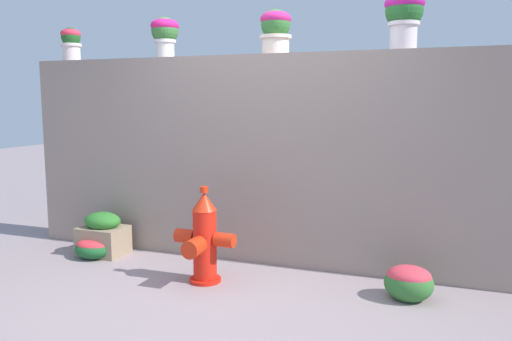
{
  "coord_description": "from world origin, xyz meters",
  "views": [
    {
      "loc": [
        1.56,
        -3.38,
        1.53
      ],
      "look_at": [
        -0.1,
        1.0,
        0.89
      ],
      "focal_mm": 35.77,
      "sensor_mm": 36.0,
      "label": 1
    }
  ],
  "objects_px": {
    "fire_hydrant": "(204,240)",
    "potted_plant_0": "(71,42)",
    "potted_plant_2": "(276,29)",
    "flower_bush_right": "(409,281)",
    "planter_box": "(103,234)",
    "potted_plant_1": "(165,33)",
    "potted_plant_3": "(404,13)",
    "flower_bush_left": "(95,247)"
  },
  "relations": [
    {
      "from": "fire_hydrant",
      "to": "planter_box",
      "type": "bearing_deg",
      "value": 164.65
    },
    {
      "from": "potted_plant_3",
      "to": "flower_bush_left",
      "type": "height_order",
      "value": "potted_plant_3"
    },
    {
      "from": "potted_plant_0",
      "to": "potted_plant_1",
      "type": "relative_size",
      "value": 0.89
    },
    {
      "from": "fire_hydrant",
      "to": "planter_box",
      "type": "relative_size",
      "value": 1.84
    },
    {
      "from": "potted_plant_3",
      "to": "fire_hydrant",
      "type": "height_order",
      "value": "potted_plant_3"
    },
    {
      "from": "potted_plant_3",
      "to": "flower_bush_right",
      "type": "bearing_deg",
      "value": -74.29
    },
    {
      "from": "flower_bush_left",
      "to": "planter_box",
      "type": "distance_m",
      "value": 0.15
    },
    {
      "from": "potted_plant_0",
      "to": "potted_plant_3",
      "type": "distance_m",
      "value": 3.47
    },
    {
      "from": "planter_box",
      "to": "fire_hydrant",
      "type": "bearing_deg",
      "value": -15.35
    },
    {
      "from": "potted_plant_2",
      "to": "potted_plant_3",
      "type": "relative_size",
      "value": 0.86
    },
    {
      "from": "potted_plant_2",
      "to": "potted_plant_0",
      "type": "bearing_deg",
      "value": -179.01
    },
    {
      "from": "potted_plant_2",
      "to": "fire_hydrant",
      "type": "height_order",
      "value": "potted_plant_2"
    },
    {
      "from": "flower_bush_left",
      "to": "flower_bush_right",
      "type": "height_order",
      "value": "flower_bush_right"
    },
    {
      "from": "potted_plant_3",
      "to": "flower_bush_left",
      "type": "xyz_separation_m",
      "value": [
        -2.82,
        -0.54,
        -2.15
      ]
    },
    {
      "from": "flower_bush_right",
      "to": "potted_plant_3",
      "type": "bearing_deg",
      "value": 105.71
    },
    {
      "from": "potted_plant_1",
      "to": "potted_plant_3",
      "type": "height_order",
      "value": "potted_plant_3"
    },
    {
      "from": "potted_plant_1",
      "to": "potted_plant_2",
      "type": "distance_m",
      "value": 1.15
    },
    {
      "from": "potted_plant_0",
      "to": "fire_hydrant",
      "type": "distance_m",
      "value": 2.79
    },
    {
      "from": "potted_plant_2",
      "to": "fire_hydrant",
      "type": "distance_m",
      "value": 2.04
    },
    {
      "from": "flower_bush_right",
      "to": "planter_box",
      "type": "relative_size",
      "value": 0.84
    },
    {
      "from": "potted_plant_3",
      "to": "fire_hydrant",
      "type": "relative_size",
      "value": 0.59
    },
    {
      "from": "potted_plant_2",
      "to": "flower_bush_left",
      "type": "xyz_separation_m",
      "value": [
        -1.67,
        -0.6,
        -2.09
      ]
    },
    {
      "from": "potted_plant_2",
      "to": "fire_hydrant",
      "type": "bearing_deg",
      "value": -112.12
    },
    {
      "from": "potted_plant_2",
      "to": "potted_plant_3",
      "type": "bearing_deg",
      "value": -2.89
    },
    {
      "from": "planter_box",
      "to": "potted_plant_1",
      "type": "bearing_deg",
      "value": 41.95
    },
    {
      "from": "potted_plant_3",
      "to": "fire_hydrant",
      "type": "bearing_deg",
      "value": -152.15
    },
    {
      "from": "potted_plant_0",
      "to": "planter_box",
      "type": "relative_size",
      "value": 0.81
    },
    {
      "from": "potted_plant_1",
      "to": "planter_box",
      "type": "distance_m",
      "value": 2.12
    },
    {
      "from": "potted_plant_1",
      "to": "potted_plant_3",
      "type": "xyz_separation_m",
      "value": [
        2.3,
        -0.02,
        0.05
      ]
    },
    {
      "from": "potted_plant_0",
      "to": "potted_plant_3",
      "type": "xyz_separation_m",
      "value": [
        3.47,
        -0.02,
        0.09
      ]
    },
    {
      "from": "fire_hydrant",
      "to": "planter_box",
      "type": "distance_m",
      "value": 1.37
    },
    {
      "from": "flower_bush_left",
      "to": "potted_plant_3",
      "type": "bearing_deg",
      "value": 10.93
    },
    {
      "from": "potted_plant_1",
      "to": "potted_plant_3",
      "type": "distance_m",
      "value": 2.3
    },
    {
      "from": "potted_plant_2",
      "to": "flower_bush_left",
      "type": "height_order",
      "value": "potted_plant_2"
    },
    {
      "from": "fire_hydrant",
      "to": "flower_bush_left",
      "type": "xyz_separation_m",
      "value": [
        -1.32,
        0.25,
        -0.27
      ]
    },
    {
      "from": "potted_plant_3",
      "to": "potted_plant_2",
      "type": "bearing_deg",
      "value": 177.11
    },
    {
      "from": "fire_hydrant",
      "to": "potted_plant_0",
      "type": "bearing_deg",
      "value": 157.68
    },
    {
      "from": "potted_plant_2",
      "to": "flower_bush_right",
      "type": "relative_size",
      "value": 1.11
    },
    {
      "from": "potted_plant_1",
      "to": "potted_plant_0",
      "type": "bearing_deg",
      "value": 179.91
    },
    {
      "from": "fire_hydrant",
      "to": "planter_box",
      "type": "height_order",
      "value": "fire_hydrant"
    },
    {
      "from": "potted_plant_1",
      "to": "planter_box",
      "type": "height_order",
      "value": "potted_plant_1"
    },
    {
      "from": "potted_plant_1",
      "to": "flower_bush_right",
      "type": "xyz_separation_m",
      "value": [
        2.47,
        -0.59,
        -2.07
      ]
    }
  ]
}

